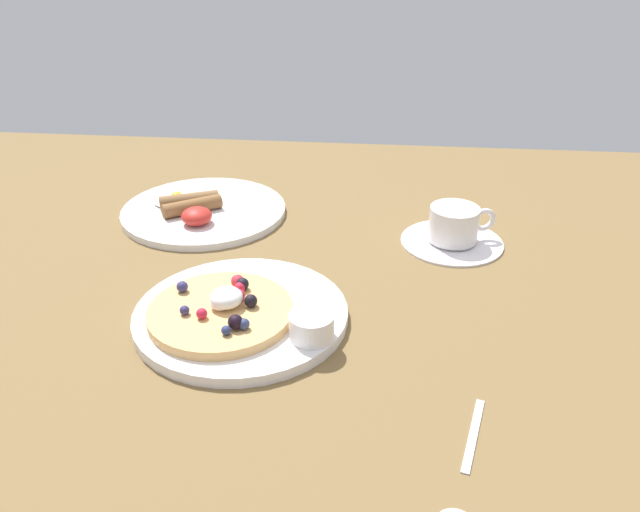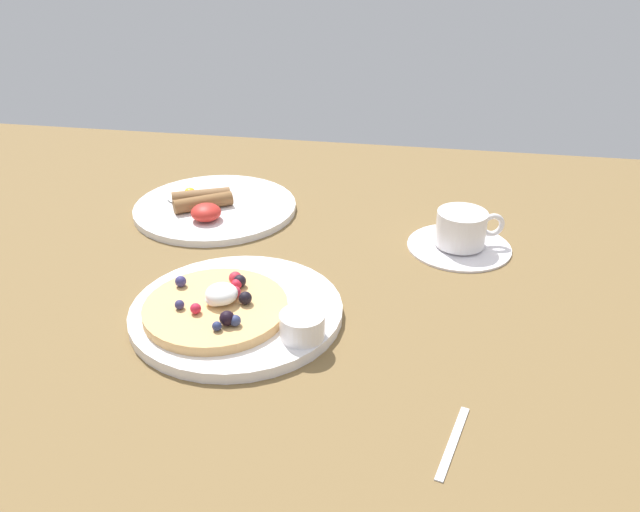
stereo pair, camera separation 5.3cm
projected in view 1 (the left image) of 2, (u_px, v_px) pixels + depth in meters
ground_plane at (314, 301)px, 83.07cm from camera, size 168.42×118.76×3.00cm
pancake_plate at (241, 315)px, 76.39cm from camera, size 25.51×25.51×1.35cm
pancake_with_berries at (222, 310)px, 74.38cm from camera, size 17.00×17.00×3.51cm
syrup_ramekin at (312, 326)px, 70.51cm from camera, size 5.04×5.04×2.91cm
breakfast_plate at (204, 211)px, 102.87cm from camera, size 26.13×26.13×1.10cm
fried_breakfast at (189, 206)px, 100.73cm from camera, size 12.11×13.35×2.75cm
coffee_saucer at (452, 241)px, 94.02cm from camera, size 14.92×14.92×0.66cm
coffee_cup at (455, 223)px, 92.65cm from camera, size 9.82×7.15×5.01cm
teaspoon at (463, 482)px, 54.66cm from camera, size 5.55×15.76×0.60cm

